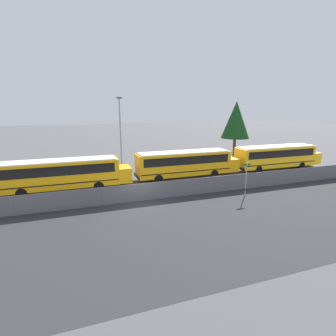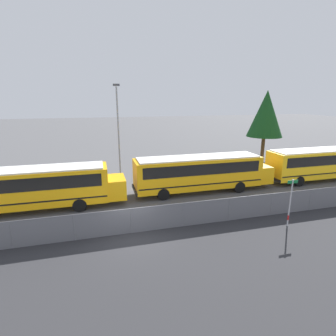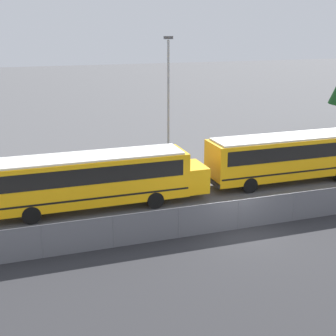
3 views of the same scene
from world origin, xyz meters
TOP-DOWN VIEW (x-y plane):
  - ground_plane at (0.00, 0.00)m, footprint 200.00×200.00m
  - road_strip at (0.00, -6.00)m, footprint 95.64×12.00m
  - fence at (0.00, -0.00)m, footprint 61.71×0.07m
  - school_bus_1 at (-6.00, 5.00)m, footprint 11.79×2.47m
  - school_bus_2 at (6.50, 5.55)m, footprint 11.79×2.47m
  - school_bus_3 at (18.86, 5.58)m, footprint 11.79×2.47m
  - street_sign at (9.30, -1.59)m, footprint 0.70×0.09m
  - light_pole at (0.44, 11.86)m, footprint 0.60×0.24m
  - tree_0 at (18.61, 14.74)m, footprint 4.32×4.32m

SIDE VIEW (x-z plane):
  - ground_plane at x=0.00m, z-range 0.00..0.00m
  - road_strip at x=0.00m, z-range 0.00..0.01m
  - fence at x=0.00m, z-range 0.02..1.55m
  - street_sign at x=9.30m, z-range 0.09..3.06m
  - school_bus_1 at x=-6.00m, z-range 0.28..3.26m
  - school_bus_2 at x=6.50m, z-range 0.28..3.26m
  - school_bus_3 at x=18.86m, z-range 0.28..3.26m
  - light_pole at x=0.44m, z-range 0.39..9.23m
  - tree_0 at x=18.61m, z-range 1.44..9.98m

